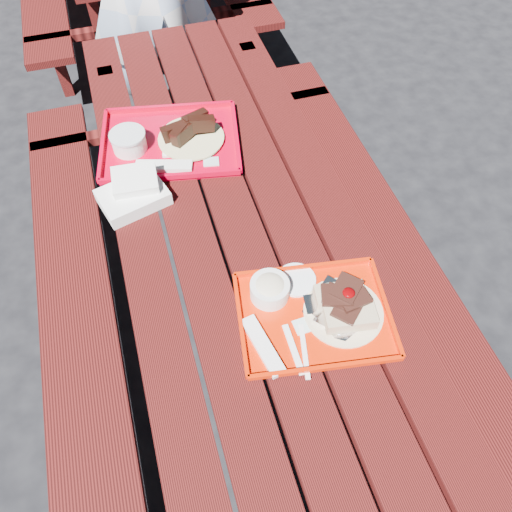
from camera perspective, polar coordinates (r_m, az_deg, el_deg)
name	(u,v)px	position (r m, az deg, el deg)	size (l,w,h in m)	color
ground	(246,341)	(2.16, -1.17, -9.65)	(60.00, 60.00, 0.00)	black
picnic_table_near	(243,267)	(1.68, -1.49, -1.21)	(1.41, 2.40, 0.75)	#4B100E
near_tray	(313,306)	(1.35, 6.52, -5.69)	(0.45, 0.38, 0.13)	red
far_tray	(168,141)	(1.80, -10.06, 12.81)	(0.53, 0.45, 0.08)	#C0001D
white_cloth	(134,192)	(1.63, -13.80, 7.08)	(0.24, 0.20, 0.08)	white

